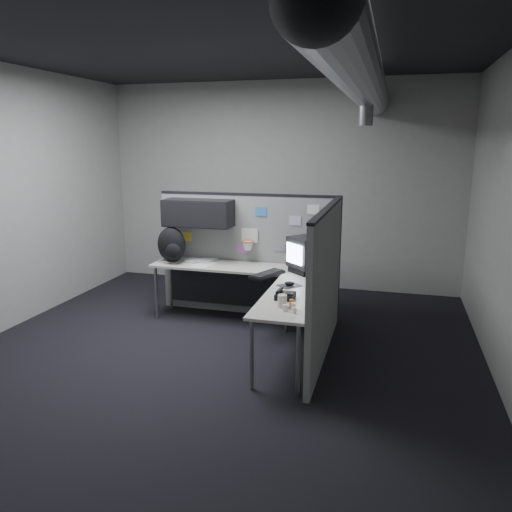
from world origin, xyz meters
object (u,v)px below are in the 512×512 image
(monitor, at_px, (308,254))
(phone, at_px, (285,295))
(desk, at_px, (252,282))
(backpack, at_px, (172,245))
(keyboard, at_px, (267,274))

(monitor, distance_m, phone, 1.11)
(desk, bearing_deg, phone, -56.15)
(phone, height_order, backpack, backpack)
(desk, bearing_deg, backpack, 168.22)
(monitor, xyz_separation_m, backpack, (-1.81, 0.04, 0.00))
(keyboard, bearing_deg, phone, -85.48)
(keyboard, relative_size, phone, 2.53)
(monitor, xyz_separation_m, phone, (-0.04, -1.09, -0.19))
(desk, height_order, monitor, monitor)
(monitor, bearing_deg, phone, -94.67)
(monitor, distance_m, keyboard, 0.56)
(desk, distance_m, phone, 1.08)
(monitor, xyz_separation_m, keyboard, (-0.43, -0.30, -0.20))
(monitor, height_order, phone, monitor)
(keyboard, xyz_separation_m, phone, (0.39, -0.80, 0.01))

